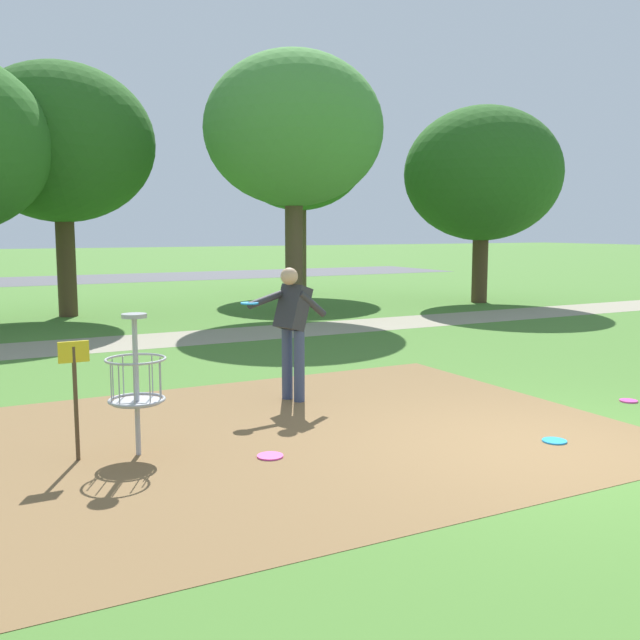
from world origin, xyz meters
The scene contains 13 objects.
ground_plane centered at (0.00, 0.00, 0.00)m, with size 160.00×160.00×0.00m, color #47752D.
dirt_tee_pad centered at (-1.85, 1.71, 0.00)m, with size 6.68×5.41×0.01m, color brown.
disc_golf_basket centered at (-3.74, 1.78, 0.75)m, with size 0.98×0.58×1.39m.
player_throwing centered at (-1.40, 3.08, 0.99)m, with size 1.17×0.46×1.71m.
frisbee_by_tee centered at (-2.58, 1.10, 0.01)m, with size 0.26×0.26×0.02m, color #E53D99.
frisbee_mid_grass centered at (2.38, 1.02, 0.01)m, with size 0.22×0.22×0.02m, color #E53D99.
frisbee_far_left centered at (0.23, 0.19, 0.01)m, with size 0.25×0.25×0.02m, color #1E93DB.
tree_near_left centered at (5.35, 16.65, 4.70)m, with size 4.55×4.55×6.66m.
tree_mid_left centered at (-2.57, 13.73, 4.25)m, with size 4.54×4.54×6.20m.
tree_mid_center centered at (2.68, 11.50, 4.65)m, with size 4.51×4.51×6.59m.
tree_mid_right centered at (8.87, 11.60, 3.78)m, with size 4.59×4.59×5.74m.
parking_lot_strip centered at (0.00, 27.33, 0.00)m, with size 36.00×6.00×0.01m, color #4C4C51.
gravel_path centered at (0.00, 8.82, 0.00)m, with size 40.00×1.92×0.00m, color gray.
Camera 1 is at (-5.24, -5.02, 2.19)m, focal length 40.01 mm.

